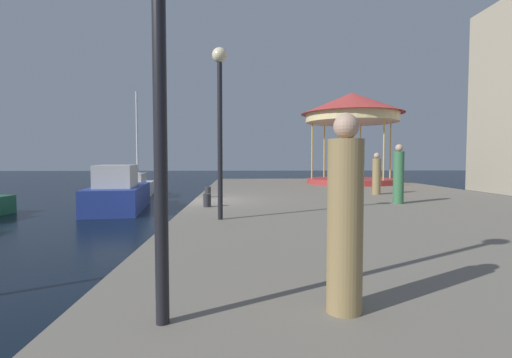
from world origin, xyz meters
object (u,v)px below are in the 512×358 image
sailboat_white (136,187)px  person_near_carousel (345,220)px  bollard_north (208,192)px  bollard_south (207,200)px  motorboat_blue (118,193)px  carousel (352,116)px  person_by_the_water (399,176)px  person_mid_promenade (376,175)px  lamp_post_mid_promenade (220,102)px

sailboat_white → person_near_carousel: 20.76m
bollard_north → bollard_south: bearing=-85.4°
sailboat_white → motorboat_blue: 6.02m
carousel → person_by_the_water: size_ratio=3.08×
carousel → person_mid_promenade: size_ratio=3.48×
sailboat_white → lamp_post_mid_promenade: size_ratio=1.55×
lamp_post_mid_promenade → bollard_south: bearing=102.3°
person_mid_promenade → bollard_north: bearing=-172.6°
lamp_post_mid_promenade → person_mid_promenade: 9.02m
person_by_the_water → person_near_carousel: person_by_the_water is taller
carousel → bollard_south: bearing=-125.2°
carousel → lamp_post_mid_promenade: carousel is taller
sailboat_white → person_by_the_water: (11.46, -10.68, 1.14)m
carousel → bollard_south: 13.74m
person_by_the_water → sailboat_white: bearing=137.0°
motorboat_blue → lamp_post_mid_promenade: (4.93, -7.81, 2.88)m
lamp_post_mid_promenade → person_by_the_water: size_ratio=2.11×
carousel → person_near_carousel: carousel is taller
lamp_post_mid_promenade → bollard_south: 3.63m
sailboat_white → person_near_carousel: sailboat_white is taller
lamp_post_mid_promenade → person_mid_promenade: lamp_post_mid_promenade is taller
person_mid_promenade → carousel: bearing=82.1°
bollard_north → person_mid_promenade: person_mid_promenade is taller
carousel → person_near_carousel: size_ratio=3.17×
carousel → person_by_the_water: (-1.40, -10.15, -3.08)m
sailboat_white → bollard_south: 12.48m
bollard_south → bollard_north: bearing=94.6°
carousel → lamp_post_mid_promenade: 15.05m
motorboat_blue → person_near_carousel: 14.94m
motorboat_blue → person_mid_promenade: (11.04, -1.50, 0.86)m
lamp_post_mid_promenade → person_by_the_water: (5.68, 3.08, -1.91)m
carousel → person_near_carousel: (-5.59, -18.88, -3.11)m
motorboat_blue → person_mid_promenade: size_ratio=3.24×
bollard_north → sailboat_white: bearing=121.0°
motorboat_blue → lamp_post_mid_promenade: size_ratio=1.36×
carousel → person_mid_promenade: carousel is taller
carousel → person_near_carousel: bearing=-106.5°
bollard_north → bollard_south: size_ratio=1.00×
bollard_south → person_near_carousel: 8.38m
carousel → sailboat_white: bearing=177.7°
bollard_south → person_by_the_water: person_by_the_water is taller
carousel → bollard_north: 11.72m
motorboat_blue → person_near_carousel: (6.42, -13.46, 0.94)m
person_by_the_water → person_near_carousel: (-4.19, -8.73, -0.03)m
carousel → bollard_south: size_ratio=15.05×
bollard_north → person_by_the_water: 6.90m
motorboat_blue → bollard_north: motorboat_blue is taller
sailboat_white → bollard_north: 9.74m
bollard_south → person_by_the_water: size_ratio=0.20×
motorboat_blue → bollard_north: size_ratio=14.00×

